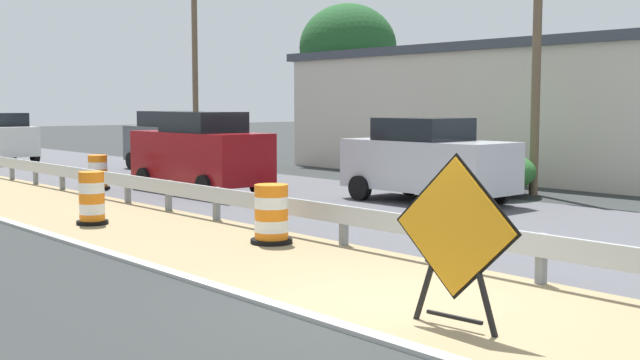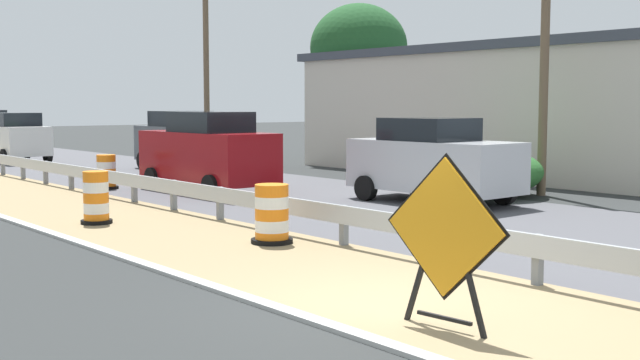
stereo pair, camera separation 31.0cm
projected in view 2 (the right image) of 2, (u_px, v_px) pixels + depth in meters
ground_plane at (408, 308)px, 9.71m from camera, size 160.00×160.00×0.00m
median_dirt_strip at (442, 300)px, 10.09m from camera, size 3.62×120.00×0.01m
curb_near_edge at (325, 326)px, 8.89m from camera, size 0.20×120.00×0.11m
guardrail_median at (477, 239)px, 11.62m from camera, size 0.18×52.18×0.71m
warning_sign_diamond at (445, 234)px, 8.71m from camera, size 0.19×1.61×1.94m
traffic_barrel_nearest at (272, 217)px, 14.18m from camera, size 0.74×0.74×1.05m
traffic_barrel_close at (96, 200)px, 16.50m from camera, size 0.64×0.64×1.08m
traffic_barrel_mid at (106, 174)px, 23.23m from camera, size 0.67×0.67×0.99m
car_trailing_near_lane at (433, 160)px, 19.96m from camera, size 2.23×4.41×2.11m
car_lead_far_lane at (15, 137)px, 34.00m from camera, size 2.03×4.18×2.08m
car_mid_far_lane at (183, 141)px, 29.95m from camera, size 2.21×4.12×2.19m
car_distant_b at (208, 152)px, 22.36m from camera, size 2.02×4.72×2.24m
roadside_shop_near at (516, 110)px, 28.42m from camera, size 7.08×16.13×4.44m
utility_pole_near at (545, 53)px, 21.28m from camera, size 0.24×1.80×7.31m
utility_pole_mid at (206, 65)px, 33.87m from camera, size 0.24×1.80×7.89m
bush_roadside at (482, 171)px, 21.41m from camera, size 3.19×3.19×1.32m
tree_roadside at (359, 48)px, 33.14m from camera, size 4.02×4.02×6.58m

